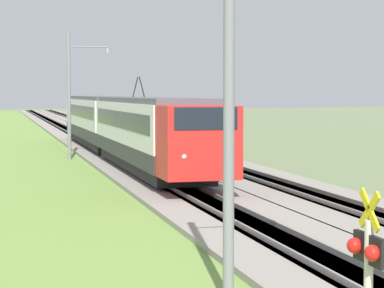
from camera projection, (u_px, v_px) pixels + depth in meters
name	position (u px, v px, depth m)	size (l,w,h in m)	color
ballast_main	(95.00, 146.00, 57.23)	(240.00, 4.40, 0.30)	gray
ballast_adjacent	(151.00, 145.00, 58.32)	(240.00, 4.40, 0.30)	gray
track_main	(95.00, 146.00, 57.23)	(240.00, 1.57, 0.45)	#4C4238
track_adjacent	(151.00, 145.00, 58.32)	(240.00, 1.57, 0.45)	#4C4238
grass_verge	(13.00, 149.00, 55.68)	(240.00, 12.93, 0.12)	olive
passenger_train	(119.00, 123.00, 45.93)	(38.74, 2.98, 5.07)	red
catenary_mast_near	(232.00, 89.00, 14.38)	(0.22, 2.56, 8.24)	slate
catenary_mast_mid	(70.00, 95.00, 45.77)	(0.22, 2.56, 7.94)	slate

